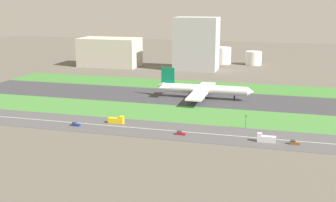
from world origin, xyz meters
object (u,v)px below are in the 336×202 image
(airliner, at_px, (202,89))
(fuel_tank_centre, at_px, (253,58))
(car_0, at_px, (181,133))
(truck_0, at_px, (266,139))
(hangar_building, at_px, (196,44))
(truck_1, at_px, (117,120))
(terminal_building, at_px, (110,52))
(traffic_light, at_px, (246,121))
(car_1, at_px, (294,143))
(fuel_tank_west, at_px, (221,55))
(car_2, at_px, (76,124))

(airliner, height_order, fuel_tank_centre, airliner)
(car_0, xyz_separation_m, fuel_tank_centre, (18.72, 237.00, 5.82))
(truck_0, height_order, hangar_building, hangar_building)
(airliner, bearing_deg, truck_0, -60.42)
(truck_1, distance_m, terminal_building, 199.34)
(car_0, relative_size, truck_1, 0.52)
(truck_1, bearing_deg, traffic_light, 6.85)
(car_1, bearing_deg, fuel_tank_west, -74.41)
(fuel_tank_centre, bearing_deg, truck_0, -84.83)
(hangar_building, bearing_deg, truck_0, -69.67)
(fuel_tank_west, bearing_deg, car_0, -86.73)
(airliner, height_order, truck_1, airliner)
(car_1, bearing_deg, car_2, 0.00)
(truck_0, height_order, car_0, truck_0)
(truck_0, bearing_deg, car_0, -0.00)
(truck_0, height_order, traffic_light, traffic_light)
(car_2, relative_size, fuel_tank_west, 0.23)
(airliner, bearing_deg, fuel_tank_centre, 81.83)
(truck_0, distance_m, car_1, 12.45)
(car_0, distance_m, fuel_tank_centre, 237.81)
(truck_0, relative_size, fuel_tank_west, 0.44)
(car_0, height_order, truck_1, truck_1)
(hangar_building, bearing_deg, fuel_tank_west, 68.83)
(car_0, bearing_deg, terminal_building, -58.51)
(airliner, relative_size, car_2, 14.77)
(terminal_building, relative_size, fuel_tank_centre, 3.58)
(car_2, bearing_deg, truck_0, 180.00)
(truck_1, distance_m, hangar_building, 183.50)
(car_1, xyz_separation_m, fuel_tank_centre, (-33.88, 237.00, 5.82))
(truck_1, bearing_deg, terminal_building, 113.84)
(traffic_light, bearing_deg, truck_0, -59.10)
(truck_0, distance_m, fuel_tank_west, 243.10)
(car_0, distance_m, traffic_light, 34.63)
(car_1, distance_m, fuel_tank_west, 246.16)
(car_0, relative_size, fuel_tank_centre, 0.27)
(traffic_light, bearing_deg, car_1, -37.80)
(airliner, xyz_separation_m, truck_1, (-33.09, -68.00, -4.56))
(truck_1, relative_size, traffic_light, 1.17)
(traffic_light, height_order, fuel_tank_west, fuel_tank_west)
(airliner, bearing_deg, car_2, -123.57)
(fuel_tank_west, bearing_deg, hangar_building, -111.17)
(fuel_tank_west, bearing_deg, car_2, -100.13)
(fuel_tank_centre, bearing_deg, car_1, -81.87)
(car_1, distance_m, hangar_building, 210.68)
(car_2, height_order, hangar_building, hangar_building)
(airliner, distance_m, truck_1, 75.76)
(car_0, distance_m, truck_1, 38.52)
(fuel_tank_centre, bearing_deg, airliner, -98.17)
(hangar_building, distance_m, fuel_tank_west, 50.80)
(car_0, bearing_deg, car_2, 0.00)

